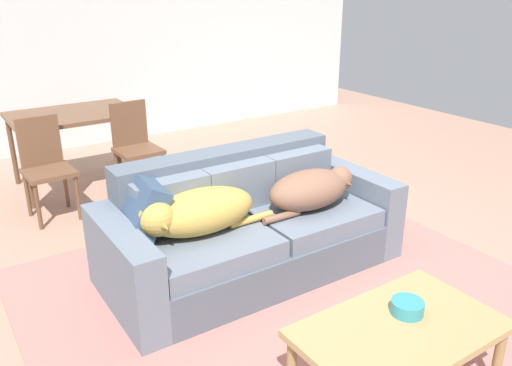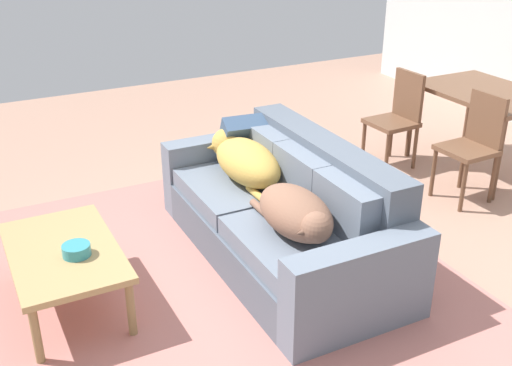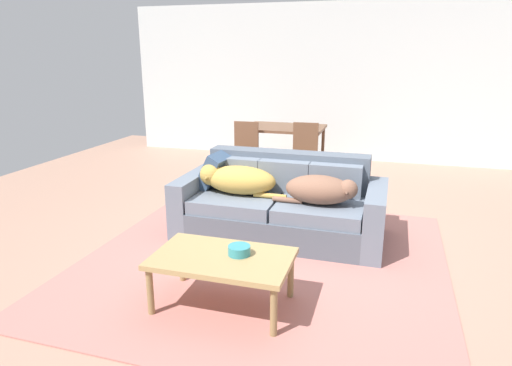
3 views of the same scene
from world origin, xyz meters
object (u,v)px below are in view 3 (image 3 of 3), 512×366
couch (281,205)px  dining_chair_near_right (304,152)px  bowl_on_coffee_table (239,250)px  dining_chair_near_left (244,150)px  throw_pillow_by_left_arm (215,171)px  dog_on_left_cushion (236,179)px  dining_table (284,132)px  dog_on_right_cushion (321,190)px  coffee_table (222,262)px

couch → dining_chair_near_right: bearing=93.9°
bowl_on_coffee_table → dining_chair_near_left: bearing=107.4°
bowl_on_coffee_table → dining_chair_near_right: dining_chair_near_right is taller
throw_pillow_by_left_arm → bowl_on_coffee_table: size_ratio=2.38×
dog_on_left_cushion → dining_table: bearing=92.0°
dining_chair_near_left → dining_table: bearing=52.6°
couch → dining_chair_near_right: dining_chair_near_right is taller
bowl_on_coffee_table → dining_table: (-0.56, 3.84, 0.23)m
dog_on_left_cushion → dining_chair_near_left: size_ratio=1.06×
bowl_on_coffee_table → dining_chair_near_right: bearing=92.4°
couch → dog_on_right_cushion: 0.54m
dog_on_right_cushion → coffee_table: dog_on_right_cushion is taller
dog_on_left_cushion → dining_chair_near_left: (-0.52, 1.85, -0.10)m
dog_on_left_cushion → coffee_table: size_ratio=0.92×
throw_pillow_by_left_arm → dining_chair_near_left: 1.71m
dining_chair_near_left → dog_on_right_cushion: bearing=-56.2°
throw_pillow_by_left_arm → dining_chair_near_left: bearing=97.1°
dining_table → dining_chair_near_left: size_ratio=1.34×
dining_table → coffee_table: bearing=-83.5°
couch → dog_on_right_cushion: (0.44, -0.18, 0.27)m
couch → throw_pillow_by_left_arm: bearing=175.6°
coffee_table → dining_table: bearing=96.5°
dog_on_right_cushion → throw_pillow_by_left_arm: size_ratio=2.04×
couch → throw_pillow_by_left_arm: size_ratio=5.31×
dog_on_left_cushion → dog_on_right_cushion: bearing=-4.9°
coffee_table → couch: bearing=86.8°
coffee_table → dining_chair_near_left: dining_chair_near_left is taller
dining_table → dining_chair_near_left: dining_chair_near_left is taller
couch → dining_chair_near_right: (-0.11, 1.85, 0.19)m
coffee_table → dining_chair_near_left: 3.39m
dog_on_right_cushion → dining_table: size_ratio=0.68×
couch → bowl_on_coffee_table: size_ratio=12.65×
throw_pillow_by_left_arm → dining_table: size_ratio=0.33×
coffee_table → dining_table: size_ratio=0.85×
couch → bowl_on_coffee_table: couch is taller
bowl_on_coffee_table → dining_chair_near_left: dining_chair_near_left is taller
throw_pillow_by_left_arm → dog_on_left_cushion: bearing=-28.0°
dining_chair_near_left → dining_chair_near_right: size_ratio=0.99×
dog_on_right_cushion → dining_table: 2.75m
dining_table → throw_pillow_by_left_arm: bearing=-95.8°
couch → dog_on_right_cushion: couch is taller
dining_chair_near_left → dining_chair_near_right: dining_chair_near_right is taller
bowl_on_coffee_table → dog_on_right_cushion: bearing=72.0°
dog_on_right_cushion → dining_chair_near_right: dining_chair_near_right is taller
dining_chair_near_left → dining_chair_near_right: bearing=3.7°
dining_table → dining_chair_near_right: dining_chair_near_right is taller
coffee_table → dining_chair_near_left: (-0.89, 3.26, 0.13)m
bowl_on_coffee_table → throw_pillow_by_left_arm: bearing=117.7°
dog_on_right_cushion → dining_chair_near_right: (-0.55, 2.03, -0.08)m
dining_table → dining_chair_near_right: 0.71m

